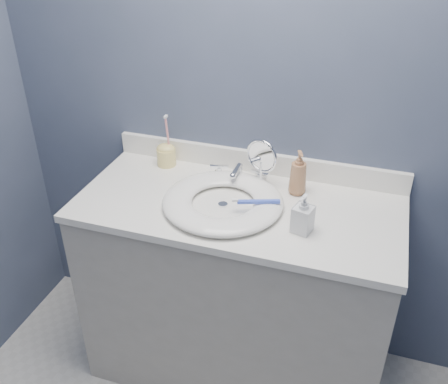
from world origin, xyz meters
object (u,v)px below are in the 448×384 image
at_px(soap_bottle_clear, 303,213).
at_px(toothbrush_holder, 166,154).
at_px(makeup_mirror, 262,161).
at_px(soap_bottle_amber, 298,173).

relative_size(soap_bottle_clear, toothbrush_holder, 0.63).
bearing_deg(makeup_mirror, soap_bottle_amber, 17.92).
height_order(soap_bottle_clear, toothbrush_holder, toothbrush_holder).
distance_m(makeup_mirror, soap_bottle_amber, 0.15).
xyz_separation_m(makeup_mirror, soap_bottle_amber, (0.15, -0.00, -0.02)).
bearing_deg(soap_bottle_amber, toothbrush_holder, 150.47).
xyz_separation_m(soap_bottle_clear, toothbrush_holder, (-0.64, 0.30, -0.02)).
xyz_separation_m(makeup_mirror, toothbrush_holder, (-0.43, 0.05, -0.06)).
height_order(soap_bottle_amber, soap_bottle_clear, soap_bottle_amber).
height_order(makeup_mirror, soap_bottle_amber, makeup_mirror).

